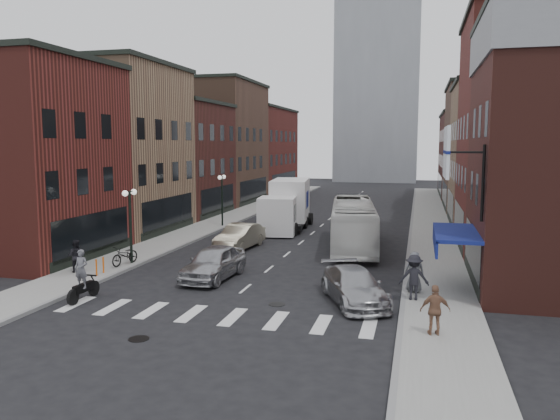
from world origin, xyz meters
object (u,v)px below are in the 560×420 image
object	(u,v)px
box_truck	(287,205)
curb_car	(354,286)
billboard_sign	(449,154)
ped_right_b	(435,310)
streetlamp_far	(222,190)
motorcycle_rider	(82,277)
sedan_left_far	(240,237)
parked_bicycle	(125,255)
ped_left_solo	(76,256)
streetlamp_near	(130,212)
ped_right_c	(414,272)
transit_bus	(353,224)
sedan_left_near	(214,263)
ped_right_a	(414,277)
bike_rack	(100,266)

from	to	relation	value
box_truck	curb_car	world-z (taller)	box_truck
billboard_sign	ped_right_b	distance (m)	6.54
box_truck	billboard_sign	bearing A→B (deg)	-66.04
streetlamp_far	motorcycle_rider	distance (m)	20.61
sedan_left_far	parked_bicycle	world-z (taller)	sedan_left_far
parked_bicycle	ped_left_solo	distance (m)	2.61
sedan_left_far	ped_left_solo	distance (m)	10.32
streetlamp_near	parked_bicycle	distance (m)	2.30
ped_right_b	ped_right_c	distance (m)	5.38
box_truck	parked_bicycle	bearing A→B (deg)	-117.44
billboard_sign	transit_bus	size ratio (longest dim) A/B	0.34
curb_car	ped_right_c	size ratio (longest dim) A/B	2.75
curb_car	ped_left_solo	size ratio (longest dim) A/B	2.96
curb_car	ped_right_b	xyz separation A→B (m)	(3.11, -3.53, 0.30)
streetlamp_far	motorcycle_rider	xyz separation A→B (m)	(1.39, -20.47, -1.89)
streetlamp_far	sedan_left_far	world-z (taller)	streetlamp_far
sedan_left_near	curb_car	size ratio (longest dim) A/B	0.98
billboard_sign	transit_bus	world-z (taller)	billboard_sign
ped_right_a	streetlamp_near	bearing A→B (deg)	-13.45
ped_right_b	ped_right_a	bearing A→B (deg)	-90.02
motorcycle_rider	sedan_left_near	xyz separation A→B (m)	(3.96, 4.82, -0.21)
streetlamp_near	sedan_left_near	xyz separation A→B (m)	(5.35, -1.65, -2.10)
transit_bus	curb_car	size ratio (longest dim) A/B	2.27
streetlamp_far	ped_right_a	xyz separation A→B (m)	(14.80, -17.40, -1.83)
bike_rack	ped_right_b	distance (m)	16.47
bike_rack	transit_bus	size ratio (longest dim) A/B	0.07
streetlamp_near	motorcycle_rider	xyz separation A→B (m)	(1.39, -6.47, -1.89)
box_truck	sedan_left_near	distance (m)	15.81
motorcycle_rider	ped_left_solo	distance (m)	4.87
sedan_left_near	ped_right_a	xyz separation A→B (m)	(9.45, -1.75, 0.28)
bike_rack	ped_right_c	xyz separation A→B (m)	(15.00, 0.50, 0.48)
streetlamp_near	ped_right_b	world-z (taller)	streetlamp_near
bike_rack	ped_right_b	xyz separation A→B (m)	(15.74, -4.83, 0.45)
billboard_sign	bike_rack	world-z (taller)	billboard_sign
bike_rack	sedan_left_far	world-z (taller)	sedan_left_far
ped_right_c	sedan_left_far	bearing A→B (deg)	-44.29
box_truck	ped_right_a	xyz separation A→B (m)	(9.62, -17.53, -0.78)
ped_left_solo	ped_right_b	distance (m)	17.81
streetlamp_far	ped_right_c	world-z (taller)	streetlamp_far
streetlamp_near	transit_bus	size ratio (longest dim) A/B	0.37
motorcycle_rider	curb_car	bearing A→B (deg)	14.24
streetlamp_far	bike_rack	world-z (taller)	streetlamp_far
ped_left_solo	sedan_left_far	bearing A→B (deg)	-137.04
curb_car	parked_bicycle	xyz separation A→B (m)	(-12.53, 3.51, -0.04)
streetlamp_near	streetlamp_far	size ratio (longest dim) A/B	1.00
box_truck	ped_right_b	world-z (taller)	box_truck
parked_bicycle	ped_right_c	distance (m)	15.00
streetlamp_near	motorcycle_rider	distance (m)	6.89
transit_bus	ped_right_c	world-z (taller)	transit_bus
box_truck	sedan_left_far	world-z (taller)	box_truck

